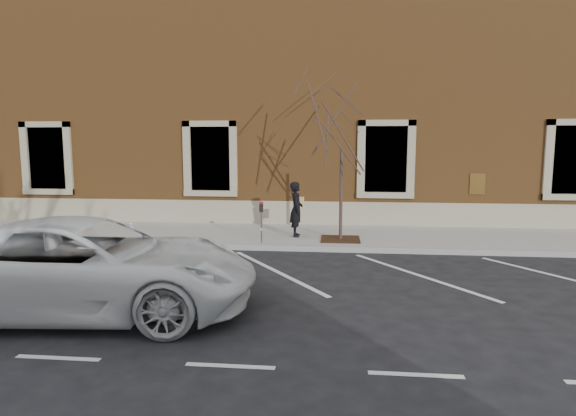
# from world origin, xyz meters

# --- Properties ---
(ground) EXTENTS (120.00, 120.00, 0.00)m
(ground) POSITION_xyz_m (0.00, 0.00, 0.00)
(ground) COLOR #28282B
(ground) RESTS_ON ground
(sidewalk_near) EXTENTS (40.00, 3.50, 0.15)m
(sidewalk_near) POSITION_xyz_m (0.00, 1.75, 0.07)
(sidewalk_near) COLOR #B7B4AC
(sidewalk_near) RESTS_ON ground
(curb_near) EXTENTS (40.00, 0.12, 0.15)m
(curb_near) POSITION_xyz_m (0.00, -0.05, 0.07)
(curb_near) COLOR #9E9E99
(curb_near) RESTS_ON ground
(parking_stripes) EXTENTS (28.00, 4.40, 0.01)m
(parking_stripes) POSITION_xyz_m (0.00, -2.20, 0.00)
(parking_stripes) COLOR silver
(parking_stripes) RESTS_ON ground
(building_civic) EXTENTS (40.00, 8.62, 8.00)m
(building_civic) POSITION_xyz_m (0.00, 7.74, 4.00)
(building_civic) COLOR brown
(building_civic) RESTS_ON ground
(man) EXTENTS (0.45, 0.63, 1.65)m
(man) POSITION_xyz_m (0.18, 1.30, 0.97)
(man) COLOR black
(man) RESTS_ON sidewalk_near
(parking_meter) EXTENTS (0.11, 0.08, 1.16)m
(parking_meter) POSITION_xyz_m (-0.71, 0.19, 0.96)
(parking_meter) COLOR #595B60
(parking_meter) RESTS_ON sidewalk_near
(tree_grate) EXTENTS (1.12, 1.12, 0.03)m
(tree_grate) POSITION_xyz_m (1.50, 0.91, 0.16)
(tree_grate) COLOR #3C2213
(tree_grate) RESTS_ON sidewalk_near
(sapling) EXTENTS (2.85, 2.85, 4.74)m
(sapling) POSITION_xyz_m (1.50, 0.91, 3.47)
(sapling) COLOR #49352C
(sapling) RESTS_ON sidewalk_near
(white_truck) EXTENTS (6.15, 3.28, 1.64)m
(white_truck) POSITION_xyz_m (-2.95, -5.20, 0.82)
(white_truck) COLOR white
(white_truck) RESTS_ON ground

